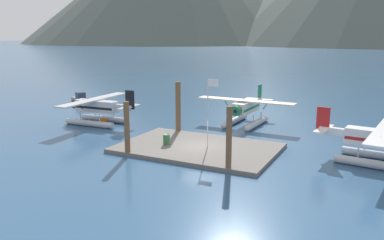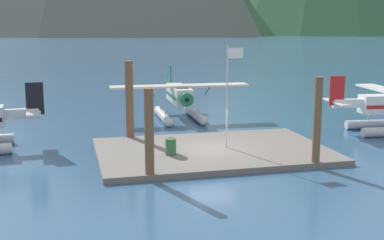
{
  "view_description": "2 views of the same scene",
  "coord_description": "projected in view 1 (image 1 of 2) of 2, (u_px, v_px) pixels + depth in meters",
  "views": [
    {
      "loc": [
        13.6,
        -28.18,
        9.23
      ],
      "look_at": [
        -2.41,
        3.71,
        1.55
      ],
      "focal_mm": 36.87,
      "sensor_mm": 36.0,
      "label": 1
    },
    {
      "loc": [
        -7.74,
        -26.13,
        7.09
      ],
      "look_at": [
        -0.93,
        0.98,
        1.79
      ],
      "focal_mm": 46.92,
      "sensor_mm": 36.0,
      "label": 2
    }
  ],
  "objects": [
    {
      "name": "ground_plane",
      "position": [
        198.0,
        150.0,
        32.53
      ],
      "size": [
        1200.0,
        1200.0,
        0.0
      ],
      "primitive_type": "plane",
      "color": "#2D5175"
    },
    {
      "name": "fuel_drum",
      "position": [
        167.0,
        139.0,
        32.83
      ],
      "size": [
        0.62,
        0.62,
        0.88
      ],
      "color": "#33663D",
      "rests_on": "dock_platform"
    },
    {
      "name": "piling_near_right",
      "position": [
        229.0,
        140.0,
        26.73
      ],
      "size": [
        0.4,
        0.4,
        4.6
      ],
      "primitive_type": "cylinder",
      "color": "brown",
      "rests_on": "ground"
    },
    {
      "name": "flagpole",
      "position": [
        209.0,
        104.0,
        31.35
      ],
      "size": [
        0.95,
        0.1,
        5.73
      ],
      "color": "silver",
      "rests_on": "dock_platform"
    },
    {
      "name": "piling_near_left",
      "position": [
        127.0,
        129.0,
        30.46
      ],
      "size": [
        0.43,
        0.43,
        4.3
      ],
      "primitive_type": "cylinder",
      "color": "brown",
      "rests_on": "ground"
    },
    {
      "name": "seaplane_cream_bow_centre",
      "position": [
        246.0,
        110.0,
        41.23
      ],
      "size": [
        10.44,
        7.98,
        3.84
      ],
      "color": "#B7BABF",
      "rests_on": "ground"
    },
    {
      "name": "boat_grey_open_west",
      "position": [
        81.0,
        100.0,
        54.76
      ],
      "size": [
        4.45,
        3.29,
        1.5
      ],
      "color": "gray",
      "rests_on": "ground"
    },
    {
      "name": "dock_platform",
      "position": [
        198.0,
        148.0,
        32.5
      ],
      "size": [
        12.73,
        8.4,
        0.3
      ],
      "primitive_type": "cube",
      "color": "#66605B",
      "rests_on": "ground"
    },
    {
      "name": "piling_far_left",
      "position": [
        178.0,
        108.0,
        37.39
      ],
      "size": [
        0.49,
        0.49,
        4.98
      ],
      "primitive_type": "cylinder",
      "color": "brown",
      "rests_on": "ground"
    },
    {
      "name": "seaplane_silver_port_fwd",
      "position": [
        97.0,
        109.0,
        41.61
      ],
      "size": [
        7.98,
        10.45,
        3.84
      ],
      "color": "#B7BABF",
      "rests_on": "ground"
    },
    {
      "name": "mooring_buoy",
      "position": [
        104.0,
        120.0,
        42.04
      ],
      "size": [
        0.67,
        0.67,
        0.67
      ],
      "primitive_type": "sphere",
      "color": "orange",
      "rests_on": "ground"
    },
    {
      "name": "seaplane_white_stbd_fwd",
      "position": [
        381.0,
        143.0,
        28.5
      ],
      "size": [
        7.95,
        10.49,
        3.84
      ],
      "color": "#B7BABF",
      "rests_on": "ground"
    }
  ]
}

